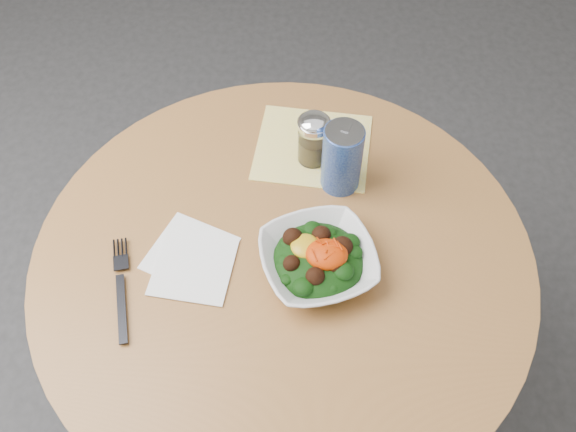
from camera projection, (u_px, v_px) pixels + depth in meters
The scene contains 8 objects.
ground at pixel (285, 402), 1.75m from camera, with size 6.00×6.00×0.00m, color #2D2D30.
table at pixel (284, 307), 1.31m from camera, with size 0.90×0.90×0.75m.
cloth_napkin at pixel (313, 147), 1.30m from camera, with size 0.23×0.21×0.00m, color yellow.
paper_napkins at pixel (192, 260), 1.14m from camera, with size 0.18×0.20×0.00m.
salad_bowl at pixel (318, 259), 1.11m from camera, with size 0.25×0.25×0.07m.
fork at pixel (121, 285), 1.10m from camera, with size 0.06×0.21×0.00m.
spice_shaker at pixel (313, 139), 1.23m from camera, with size 0.06×0.06×0.11m.
beverage_can at pixel (342, 158), 1.19m from camera, with size 0.08×0.08×0.15m.
Camera 1 is at (0.03, -0.62, 1.72)m, focal length 40.00 mm.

